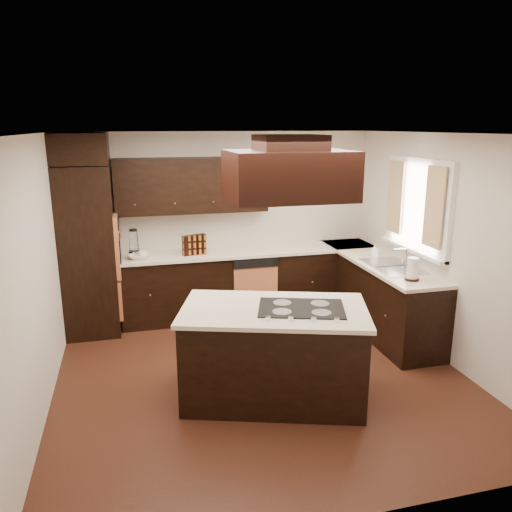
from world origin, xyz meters
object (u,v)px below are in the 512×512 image
at_px(island, 274,355).
at_px(range_hood, 289,175).
at_px(oven_column, 89,251).
at_px(spice_rack, 194,245).

bearing_deg(island, range_hood, -26.88).
relative_size(oven_column, spice_rack, 6.68).
bearing_deg(oven_column, island, -50.51).
bearing_deg(oven_column, spice_rack, 1.03).
bearing_deg(island, spice_rack, 119.88).
relative_size(island, spice_rack, 5.28).
distance_m(island, spice_rack, 2.31).
distance_m(oven_column, range_hood, 3.13).
relative_size(oven_column, island, 1.27).
bearing_deg(island, oven_column, 147.58).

